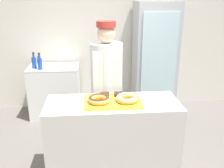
{
  "coord_description": "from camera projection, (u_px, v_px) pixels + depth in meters",
  "views": [
    {
      "loc": [
        -0.22,
        -2.53,
        2.07
      ],
      "look_at": [
        0.0,
        0.1,
        1.14
      ],
      "focal_mm": 40.0,
      "sensor_mm": 36.0,
      "label": 1
    }
  ],
  "objects": [
    {
      "name": "beverage_fridge",
      "position": [
        154.0,
        60.0,
        4.46
      ],
      "size": [
        0.72,
        0.65,
        2.0
      ],
      "color": "#ADB2B7",
      "rests_on": "ground_plane"
    },
    {
      "name": "wall_back",
      "position": [
        103.0,
        37.0,
        4.63
      ],
      "size": [
        8.0,
        0.06,
        2.7
      ],
      "color": "silver",
      "rests_on": "ground_plane"
    },
    {
      "name": "serving_tray",
      "position": [
        113.0,
        101.0,
        2.75
      ],
      "size": [
        0.62,
        0.42,
        0.02
      ],
      "color": "yellow",
      "rests_on": "display_counter"
    },
    {
      "name": "chest_freezer",
      "position": [
        55.0,
        91.0,
        4.51
      ],
      "size": [
        0.87,
        0.59,
        0.91
      ],
      "color": "white",
      "rests_on": "ground_plane"
    },
    {
      "name": "bottle_blue",
      "position": [
        34.0,
        62.0,
        4.22
      ],
      "size": [
        0.08,
        0.08,
        0.27
      ],
      "color": "#1E4CB2",
      "rests_on": "chest_freezer"
    },
    {
      "name": "brownie_back_right",
      "position": [
        119.0,
        94.0,
        2.88
      ],
      "size": [
        0.1,
        0.1,
        0.03
      ],
      "color": "#382111",
      "rests_on": "serving_tray"
    },
    {
      "name": "display_counter",
      "position": [
        113.0,
        140.0,
        2.92
      ],
      "size": [
        1.48,
        0.58,
        0.96
      ],
      "color": "beige",
      "rests_on": "ground_plane"
    },
    {
      "name": "bottle_amber",
      "position": [
        39.0,
        60.0,
        4.51
      ],
      "size": [
        0.07,
        0.07,
        0.2
      ],
      "color": "#99661E",
      "rests_on": "chest_freezer"
    },
    {
      "name": "bottle_blue_b",
      "position": [
        40.0,
        63.0,
        4.15
      ],
      "size": [
        0.08,
        0.08,
        0.28
      ],
      "color": "#1E4CB2",
      "rests_on": "chest_freezer"
    },
    {
      "name": "brownie_back_left",
      "position": [
        105.0,
        95.0,
        2.87
      ],
      "size": [
        0.1,
        0.1,
        0.03
      ],
      "color": "#382111",
      "rests_on": "serving_tray"
    },
    {
      "name": "donut_light_glaze",
      "position": [
        127.0,
        98.0,
        2.72
      ],
      "size": [
        0.25,
        0.25,
        0.07
      ],
      "color": "tan",
      "rests_on": "serving_tray"
    },
    {
      "name": "donut_chocolate_glaze",
      "position": [
        99.0,
        99.0,
        2.69
      ],
      "size": [
        0.25,
        0.25,
        0.07
      ],
      "color": "tan",
      "rests_on": "serving_tray"
    },
    {
      "name": "baker_person",
      "position": [
        107.0,
        86.0,
        3.33
      ],
      "size": [
        0.42,
        0.42,
        1.78
      ],
      "color": "#4C4C51",
      "rests_on": "ground_plane"
    }
  ]
}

